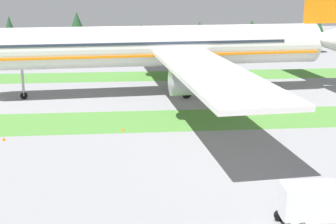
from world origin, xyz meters
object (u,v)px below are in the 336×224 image
object	(u,v)px
taxiway_marker_0	(4,139)
catering_truck	(321,204)
airliner	(169,46)
taxiway_marker_1	(123,129)

from	to	relation	value
taxiway_marker_0	catering_truck	bearing A→B (deg)	-38.91
airliner	catering_truck	world-z (taller)	airliner
airliner	catering_truck	size ratio (longest dim) A/B	12.13
catering_truck	taxiway_marker_1	world-z (taller)	catering_truck
catering_truck	taxiway_marker_1	bearing A→B (deg)	-147.46
taxiway_marker_0	taxiway_marker_1	xyz separation A→B (m)	(14.77, 2.64, -0.01)
airliner	taxiway_marker_0	size ratio (longest dim) A/B	166.21
airliner	catering_truck	xyz separation A→B (m)	(7.42, -49.15, -6.57)
taxiway_marker_0	taxiway_marker_1	size ratio (longest dim) A/B	1.04
airliner	taxiway_marker_0	world-z (taller)	airliner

